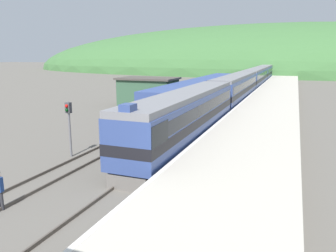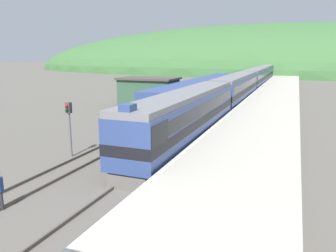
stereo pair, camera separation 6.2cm
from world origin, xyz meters
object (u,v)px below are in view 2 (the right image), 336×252
Objects in this scene: carriage_fourth at (267,72)px; carriage_fifth at (273,69)px; carriage_third at (256,78)px; signal_post_siding at (69,117)px; express_train_lead_car at (187,115)px; siding_train at (199,91)px; carriage_second at (237,88)px.

carriage_fifth is (0.00, 23.44, 0.00)m from carriage_fourth.
signal_post_siding is at bearing -96.87° from carriage_third.
carriage_fifth is (0.00, 46.87, 0.00)m from carriage_third.
carriage_third is at bearing -90.00° from carriage_fifth.
express_train_lead_car is 0.60× the size of siding_train.
carriage_fifth is at bearing 90.00° from carriage_third.
carriage_second reaches higher than siding_train.
carriage_second is at bearing -90.00° from carriage_fourth.
carriage_third is 5.97× the size of signal_post_siding.
siding_train is at bearing -101.00° from carriage_third.
signal_post_siding reaches higher than siding_train.
carriage_fifth is (0.00, 92.89, -0.01)m from express_train_lead_car.
carriage_fifth is (0.00, 70.31, 0.00)m from carriage_second.
carriage_fourth is 1.00× the size of carriage_fifth.
carriage_fourth is at bearing 84.24° from siding_train.
siding_train is (-4.91, -25.27, -0.45)m from carriage_third.
carriage_fourth is at bearing 90.00° from express_train_lead_car.
carriage_fifth is at bearing 86.11° from siding_train.
carriage_second is 23.44m from carriage_third.
siding_train is (-4.91, -72.14, -0.45)m from carriage_fifth.
carriage_fifth reaches higher than siding_train.
siding_train is at bearing -93.89° from carriage_fifth.
carriage_third and carriage_fifth have the same top height.
express_train_lead_car is at bearing -90.00° from carriage_fourth.
carriage_fourth is 5.97× the size of signal_post_siding.
siding_train is at bearing -95.76° from carriage_fourth.
carriage_second is at bearing 20.47° from siding_train.
carriage_third and carriage_fourth have the same top height.
carriage_fourth reaches higher than siding_train.
carriage_fifth is 99.19m from signal_post_siding.
carriage_third is (0.00, 46.02, -0.01)m from express_train_lead_car.
express_train_lead_car is at bearing -76.69° from siding_train.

